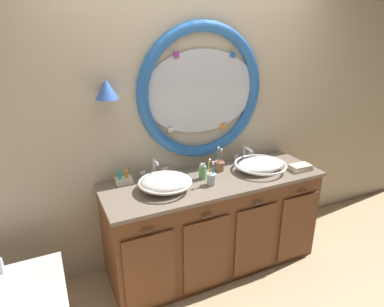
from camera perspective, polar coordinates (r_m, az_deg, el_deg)
ground_plane at (r=3.06m, az=4.96°, el=-20.77°), size 14.00×14.00×0.00m
back_wall_assembly at (r=2.89m, az=0.06°, el=6.80°), size 6.40×0.26×2.60m
vanity_counter at (r=2.98m, az=3.61°, el=-11.61°), size 1.86×0.65×0.85m
sink_basin_left at (r=2.56m, az=-4.61°, el=-4.94°), size 0.42×0.42×0.13m
sink_basin_right at (r=2.96m, az=11.61°, el=-1.88°), size 0.46×0.46×0.11m
faucet_set_left at (r=2.78m, az=-6.46°, el=-2.88°), size 0.24×0.13×0.17m
faucet_set_right at (r=3.15m, az=8.96°, el=-0.23°), size 0.22×0.15×0.14m
toothbrush_holder_left at (r=2.65m, az=3.33°, el=-4.27°), size 0.08×0.08×0.22m
toothbrush_holder_right at (r=2.91m, az=4.69°, el=-2.02°), size 0.09×0.09×0.22m
soap_dispenser at (r=2.74m, az=1.82°, el=-3.14°), size 0.06×0.07×0.14m
folded_hand_towel at (r=3.08m, az=18.02°, el=-2.28°), size 0.20×0.12×0.05m
toiletry_basket at (r=2.73m, az=-11.62°, el=-4.45°), size 0.13×0.10×0.12m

